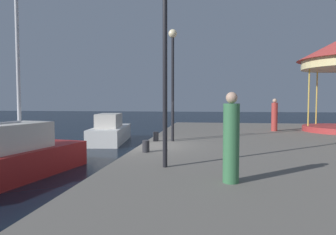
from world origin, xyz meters
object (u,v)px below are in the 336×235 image
Objects in this scene: person_near_carousel at (231,140)px; motorboat_white at (110,131)px; bollard_south at (156,136)px; person_by_the_water at (274,116)px; lamp_post_mid_promenade at (173,66)px; sailboat_red at (8,159)px; lamp_post_near_edge at (165,43)px; bollard_center at (146,146)px.

motorboat_white is at bearing 120.19° from person_near_carousel.
person_near_carousel is at bearing -66.12° from bollard_south.
bollard_south is 0.21× the size of person_by_the_water.
lamp_post_mid_promenade is at bearing -47.56° from motorboat_white.
sailboat_red is 1.43× the size of lamp_post_near_edge.
sailboat_red is 7.26m from person_near_carousel.
bollard_center is at bearing -86.40° from bollard_south.
lamp_post_near_edge reaches higher than person_by_the_water.
bollard_center is 4.34m from person_near_carousel.
motorboat_white is at bearing -178.41° from person_by_the_water.
bollard_center is 9.91m from person_by_the_water.
sailboat_red is 8.92m from motorboat_white.
sailboat_red is 3.63× the size of person_by_the_water.
bollard_south is 0.21× the size of person_near_carousel.
person_by_the_water is (10.03, 9.19, 0.99)m from sailboat_red.
person_near_carousel is (6.83, -2.26, 1.01)m from sailboat_red.
sailboat_red is 1.25× the size of motorboat_white.
bollard_south is at bearing 113.88° from person_near_carousel.
person_by_the_water is (4.80, 10.19, -2.31)m from lamp_post_near_edge.
lamp_post_near_edge is 11.81× the size of bollard_south.
person_by_the_water is (5.79, 8.02, 0.68)m from bollard_center.
lamp_post_mid_promenade is 7.00m from person_near_carousel.
person_near_carousel is (6.50, -11.18, 1.04)m from motorboat_white.
sailboat_red is 6.27m from lamp_post_near_edge.
lamp_post_near_edge reaches higher than bollard_center.
lamp_post_mid_promenade reaches higher than lamp_post_near_edge.
motorboat_white is 2.83× the size of person_near_carousel.
motorboat_white is 9.77m from person_by_the_water.
sailboat_red reaches higher than motorboat_white.
sailboat_red reaches higher than bollard_center.
motorboat_white is 13.48× the size of bollard_center.
lamp_post_mid_promenade is at bearing 40.02° from sailboat_red.
lamp_post_mid_promenade is (4.47, -4.89, 3.34)m from motorboat_white.
lamp_post_near_edge is at bearing -10.87° from sailboat_red.
bollard_south is at bearing -52.91° from motorboat_white.
bollard_center is 0.21× the size of person_near_carousel.
person_near_carousel is at bearing -72.10° from lamp_post_mid_promenade.
person_near_carousel reaches higher than person_by_the_water.
person_near_carousel is (2.03, -6.29, -2.30)m from lamp_post_mid_promenade.
lamp_post_near_edge is at bearing -65.66° from bollard_center.
person_by_the_water reaches higher than bollard_center.
bollard_center is at bearing -100.80° from lamp_post_mid_promenade.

